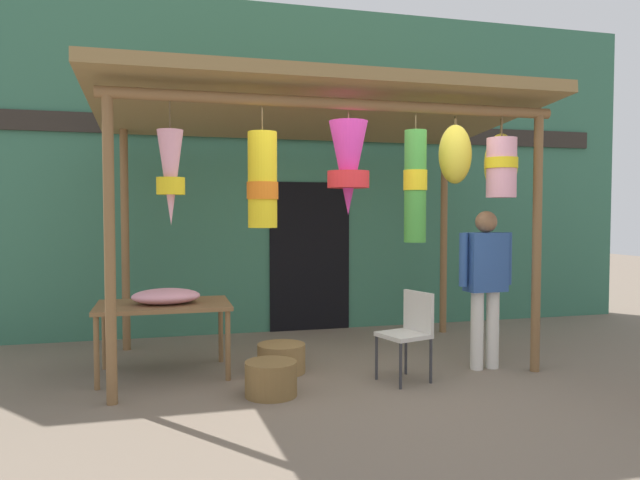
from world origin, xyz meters
TOP-DOWN VIEW (x-y plane):
  - ground_plane at (0.00, 0.00)m, footprint 30.00×30.00m
  - shop_facade at (0.00, 2.60)m, footprint 9.93×0.29m
  - market_stall_canopy at (-0.11, 0.63)m, footprint 4.52×2.53m
  - display_table at (-1.79, 0.67)m, footprint 1.27×0.83m
  - flower_heap_on_table at (-1.75, 0.61)m, footprint 0.65×0.46m
  - folding_chair at (0.47, -0.13)m, footprint 0.50×0.50m
  - wicker_basket_by_table at (-0.66, 0.45)m, footprint 0.48×0.48m
  - wicker_basket_spare at (-0.89, -0.27)m, footprint 0.45×0.45m
  - customer_foreground at (1.37, 0.06)m, footprint 0.59×0.23m

SIDE VIEW (x-z plane):
  - ground_plane at x=0.00m, z-range 0.00..0.00m
  - wicker_basket_by_table at x=-0.66m, z-range 0.00..0.28m
  - wicker_basket_spare at x=-0.89m, z-range 0.00..0.30m
  - folding_chair at x=0.47m, z-range 0.08..0.92m
  - display_table at x=-1.79m, z-range 0.28..0.99m
  - flower_heap_on_table at x=-1.75m, z-range 0.71..0.86m
  - customer_foreground at x=1.37m, z-range 0.14..1.75m
  - shop_facade at x=0.00m, z-range 0.00..4.33m
  - market_stall_canopy at x=-0.11m, z-range 1.03..3.89m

